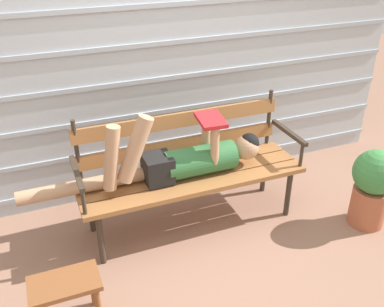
{
  "coord_description": "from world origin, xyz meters",
  "views": [
    {
      "loc": [
        -1.03,
        -2.44,
        2.15
      ],
      "look_at": [
        0.0,
        0.13,
        0.62
      ],
      "focal_mm": 40.6,
      "sensor_mm": 36.0,
      "label": 1
    }
  ],
  "objects_px": {
    "footstool": "(66,291)",
    "park_bench": "(188,164)",
    "reclining_person": "(179,159)",
    "potted_plant": "(373,185)"
  },
  "relations": [
    {
      "from": "reclining_person",
      "to": "footstool",
      "type": "relative_size",
      "value": 4.49
    },
    {
      "from": "reclining_person",
      "to": "footstool",
      "type": "height_order",
      "value": "reclining_person"
    },
    {
      "from": "footstool",
      "to": "park_bench",
      "type": "bearing_deg",
      "value": 34.67
    },
    {
      "from": "reclining_person",
      "to": "park_bench",
      "type": "bearing_deg",
      "value": 35.27
    },
    {
      "from": "park_bench",
      "to": "reclining_person",
      "type": "relative_size",
      "value": 0.95
    },
    {
      "from": "park_bench",
      "to": "reclining_person",
      "type": "xyz_separation_m",
      "value": [
        -0.1,
        -0.07,
        0.1
      ]
    },
    {
      "from": "reclining_person",
      "to": "potted_plant",
      "type": "xyz_separation_m",
      "value": [
        1.38,
        -0.52,
        -0.24
      ]
    },
    {
      "from": "park_bench",
      "to": "potted_plant",
      "type": "distance_m",
      "value": 1.41
    },
    {
      "from": "reclining_person",
      "to": "potted_plant",
      "type": "height_order",
      "value": "reclining_person"
    },
    {
      "from": "park_bench",
      "to": "reclining_person",
      "type": "bearing_deg",
      "value": -144.73
    }
  ]
}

